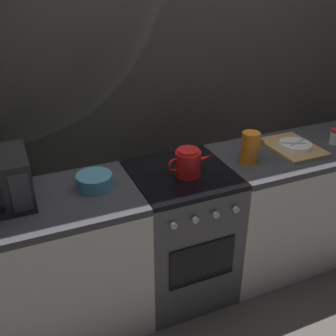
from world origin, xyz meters
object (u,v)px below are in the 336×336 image
Objects in this scene: spice_jar at (336,137)px; mixing_bowl at (95,181)px; stove_unit at (181,234)px; dish_pile at (294,146)px; pitcher at (250,148)px; kettle at (188,163)px.

mixing_bowl is at bearing 177.64° from spice_jar.
dish_pile is (0.83, 0.01, 0.47)m from stove_unit.
mixing_bowl is at bearing 178.78° from dish_pile.
spice_jar is (1.14, -0.03, 0.50)m from stove_unit.
mixing_bowl is at bearing 175.43° from pitcher.
kettle is 1.42× the size of mixing_bowl.
spice_jar is at bearing 0.33° from kettle.
spice_jar reaches higher than mixing_bowl.
pitcher is at bearing -179.32° from spice_jar.
stove_unit is at bearing 178.42° from spice_jar.
stove_unit is at bearing -4.11° from mixing_bowl.
dish_pile is (1.34, -0.03, -0.02)m from mixing_bowl.
stove_unit is 2.25× the size of dish_pile.
stove_unit is 0.53m from kettle.
mixing_bowl is 1.90× the size of spice_jar.
dish_pile is at bearing 0.59° from stove_unit.
dish_pile is (0.38, 0.05, -0.08)m from pitcher.
stove_unit is 4.50× the size of mixing_bowl.
pitcher reaches higher than dish_pile.
pitcher is at bearing -0.26° from kettle.
pitcher is (0.96, -0.08, 0.06)m from mixing_bowl.
stove_unit is at bearing -179.41° from dish_pile.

